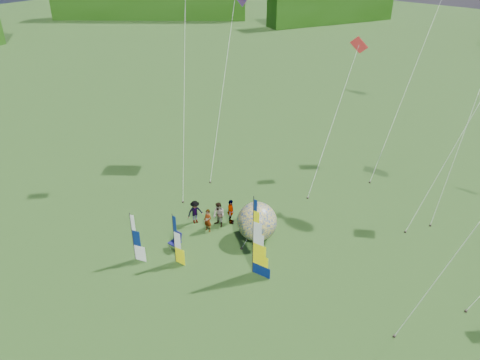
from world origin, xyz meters
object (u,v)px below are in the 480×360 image
Objects in this scene: side_banner_left at (174,239)px; camp_chair at (175,242)px; spectator_b at (219,215)px; bol_inflatable at (257,222)px; spectator_d at (231,212)px; side_banner_far at (133,237)px; feather_banner_main at (253,237)px; spectator_c at (195,212)px; spectator_a at (208,220)px.

camp_chair is (-0.89, 0.77, -1.04)m from side_banner_left.
spectator_b is at bearing 91.35° from side_banner_left.
bol_inflatable reaches higher than spectator_d.
spectator_b is (1.48, 5.78, -0.71)m from side_banner_far.
side_banner_left is (-4.07, -2.18, -0.82)m from feather_banner_main.
side_banner_left is 4.24m from spectator_c.
spectator_d reaches higher than spectator_b.
spectator_b is at bearing -41.49° from spectator_c.
spectator_a is at bearing -154.37° from bol_inflatable.
spectator_b is (-0.52, 4.37, -0.74)m from side_banner_left.
spectator_d reaches higher than spectator_a.
spectator_c is at bearing -147.58° from spectator_b.
feather_banner_main is 5.48m from camp_chair.
side_banner_far is at bearing -123.78° from bol_inflatable.
side_banner_left is at bearing 145.55° from spectator_d.
feather_banner_main is 4.20× the size of camp_chair.
spectator_d is (0.52, 1.64, 0.08)m from spectator_a.
spectator_a is at bearing 56.59° from side_banner_far.
side_banner_left reaches higher than camp_chair.
side_banner_far is at bearing -155.59° from feather_banner_main.
spectator_d is (1.84, 6.55, -0.70)m from side_banner_far.
side_banner_left is 4.47m from spectator_b.
spectator_d is at bearing 69.27° from spectator_a.
bol_inflatable is 5.22m from camp_chair.
bol_inflatable is (2.22, 4.91, -0.37)m from side_banner_left.
spectator_c is 0.95× the size of spectator_d.
feather_banner_main is at bearing -19.00° from spectator_b.
feather_banner_main is at bearing -81.13° from spectator_c.
feather_banner_main reaches higher than spectator_d.
side_banner_far is 1.81× the size of spectator_b.
feather_banner_main is at bearing -55.92° from bol_inflatable.
spectator_b is (-4.59, 2.20, -1.57)m from feather_banner_main.
bol_inflatable is at bearing -50.81° from spectator_c.
side_banner_far is 1.99× the size of spectator_a.
side_banner_left is 1.30× the size of bol_inflatable.
spectator_c is 3.10m from camp_chair.
side_banner_left is at bearing -42.34° from camp_chair.
camp_chair is (-0.72, -4.38, -0.30)m from spectator_d.
spectator_b reaches higher than spectator_c.
feather_banner_main is 5.21m from spectator_a.
bol_inflatable is 3.26m from spectator_a.
side_banner_far is 5.15m from spectator_a.
side_banner_far is at bearing 128.04° from spectator_d.
bol_inflatable is 1.50× the size of spectator_c.
spectator_a is at bearing 125.97° from spectator_d.
bol_inflatable is 1.42× the size of spectator_d.
side_banner_left is 1.02× the size of side_banner_far.
bol_inflatable reaches higher than spectator_a.
feather_banner_main is 2.78× the size of spectator_d.
side_banner_left is at bearing -157.96° from feather_banner_main.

